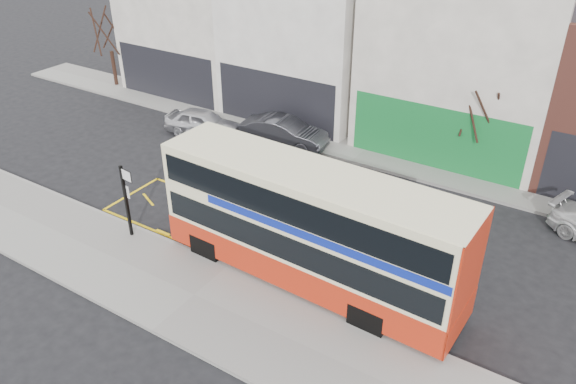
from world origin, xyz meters
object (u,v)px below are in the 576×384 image
Objects in this scene: double_decker_bus at (310,227)px; street_tree_left at (106,19)px; car_grey at (283,132)px; bus_stop_post at (126,195)px; car_silver at (203,123)px; street_tree_right at (485,98)px.

double_decker_bus is 23.70m from street_tree_left.
bus_stop_post is at bearing 169.77° from car_grey.
street_tree_right reaches higher than car_silver.
street_tree_left is (-13.92, 12.06, 2.41)m from bus_stop_post.
double_decker_bus is at bearing -134.49° from car_silver.
car_grey is (4.41, 1.17, 0.04)m from car_silver.
double_decker_bus is 11.32m from street_tree_right.
car_silver is at bearing -16.47° from street_tree_left.
car_grey is (0.43, 10.29, -1.22)m from bus_stop_post.
double_decker_bus reaches higher than bus_stop_post.
street_tree_left is 1.14× the size of street_tree_right.
double_decker_bus is 1.94× the size of street_tree_right.
double_decker_bus reaches higher than car_silver.
street_tree_right is at bearing 79.35° from double_decker_bus.
bus_stop_post is 18.57m from street_tree_left.
double_decker_bus is at bearing 18.93° from bus_stop_post.
street_tree_right is (9.69, 12.40, 1.87)m from bus_stop_post.
car_grey is 0.72× the size of street_tree_left.
bus_stop_post is (-7.18, -1.47, -0.30)m from double_decker_bus.
car_silver is 4.56m from car_grey.
bus_stop_post is 0.66× the size of car_grey.
double_decker_bus is at bearing -26.64° from street_tree_left.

